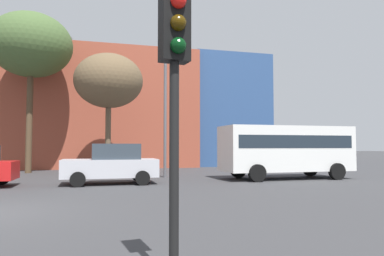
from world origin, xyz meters
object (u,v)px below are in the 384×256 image
white_bus (286,148)px  traffic_light_near_right (175,66)px  parked_car_2 (112,164)px  bare_tree_2 (109,81)px  bare_tree_1 (31,46)px  street_lamp (165,98)px

white_bus → traffic_light_near_right: bearing=55.2°
parked_car_2 → bare_tree_2: 7.92m
parked_car_2 → white_bus: size_ratio=0.61×
traffic_light_near_right → bare_tree_1: bare_tree_1 is taller
bare_tree_1 → street_lamp: bearing=-34.3°
parked_car_2 → white_bus: bearing=-178.2°
parked_car_2 → street_lamp: 5.27m
traffic_light_near_right → bare_tree_2: size_ratio=0.48×
traffic_light_near_right → street_lamp: bearing=162.5°
parked_car_2 → bare_tree_1: bare_tree_1 is taller
white_bus → street_lamp: street_lamp is taller
white_bus → traffic_light_near_right: traffic_light_near_right is taller
traffic_light_near_right → parked_car_2: bearing=174.0°
white_bus → traffic_light_near_right: size_ratio=1.87×
parked_car_2 → white_bus: 8.94m
parked_car_2 → street_lamp: bearing=-137.2°
bare_tree_1 → bare_tree_2: bearing=-20.2°
white_bus → parked_car_2: bearing=1.8°
street_lamp → bare_tree_1: bearing=145.7°
bare_tree_1 → street_lamp: (7.80, -5.32, -3.84)m
traffic_light_near_right → bare_tree_2: bearing=173.5°
traffic_light_near_right → street_lamp: 15.14m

